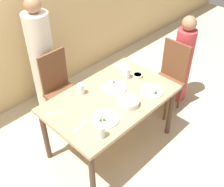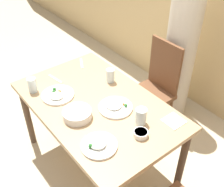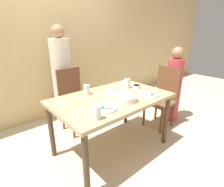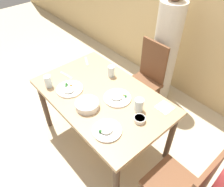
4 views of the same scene
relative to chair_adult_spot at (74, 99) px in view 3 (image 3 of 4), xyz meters
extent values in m
plane|color=beige|center=(0.09, -0.79, -0.50)|extent=(10.00, 10.00, 0.00)
cube|color=tan|center=(0.09, 0.70, 0.85)|extent=(10.00, 0.06, 2.70)
cube|color=tan|center=(0.09, -0.79, 0.22)|extent=(1.40, 0.88, 0.04)
cylinder|color=#4C3828|center=(-0.55, -1.16, -0.15)|extent=(0.06, 0.06, 0.70)
cylinder|color=#4C3828|center=(0.73, -1.16, -0.15)|extent=(0.06, 0.06, 0.70)
cylinder|color=#4C3828|center=(-0.55, -0.41, -0.15)|extent=(0.06, 0.06, 0.70)
cylinder|color=#4C3828|center=(0.73, -0.41, -0.15)|extent=(0.06, 0.06, 0.70)
cube|color=brown|center=(0.00, -0.08, -0.09)|extent=(0.40, 0.40, 0.04)
cube|color=brown|center=(0.00, 0.11, 0.20)|extent=(0.38, 0.03, 0.53)
cylinder|color=brown|center=(-0.17, -0.24, -0.30)|extent=(0.04, 0.04, 0.40)
cylinder|color=brown|center=(0.16, -0.24, -0.30)|extent=(0.04, 0.04, 0.40)
cylinder|color=brown|center=(-0.17, 0.09, -0.30)|extent=(0.04, 0.04, 0.40)
cylinder|color=brown|center=(0.16, 0.09, -0.30)|extent=(0.04, 0.04, 0.40)
cube|color=brown|center=(1.06, -0.83, -0.09)|extent=(0.40, 0.40, 0.04)
cube|color=brown|center=(1.25, -0.83, 0.20)|extent=(0.03, 0.38, 0.53)
cylinder|color=brown|center=(0.90, -0.67, -0.30)|extent=(0.04, 0.04, 0.40)
cylinder|color=brown|center=(0.90, -1.00, -0.30)|extent=(0.04, 0.04, 0.40)
cylinder|color=brown|center=(1.23, -0.67, -0.30)|extent=(0.04, 0.04, 0.40)
cylinder|color=brown|center=(1.23, -1.00, -0.30)|extent=(0.04, 0.04, 0.40)
cylinder|color=beige|center=(0.00, 0.32, 0.19)|extent=(0.31, 0.31, 1.38)
sphere|color=#9E7051|center=(0.00, 0.32, 0.97)|extent=(0.20, 0.20, 0.20)
cylinder|color=#C63D42|center=(1.43, -0.83, 0.03)|extent=(0.25, 0.25, 1.06)
sphere|color=#9E7051|center=(1.43, -0.83, 0.65)|extent=(0.19, 0.19, 0.19)
cylinder|color=silver|center=(0.14, -1.00, 0.27)|extent=(0.22, 0.22, 0.06)
cylinder|color=#BC5123|center=(0.14, -1.00, 0.30)|extent=(0.19, 0.19, 0.01)
cylinder|color=white|center=(0.47, -1.04, 0.25)|extent=(0.25, 0.25, 0.02)
ellipsoid|color=white|center=(0.47, -1.05, 0.27)|extent=(0.12, 0.12, 0.03)
sphere|color=#2D702D|center=(0.46, -1.10, 0.27)|extent=(0.03, 0.03, 0.03)
cone|color=orange|center=(0.41, -1.05, 0.27)|extent=(0.02, 0.02, 0.03)
cylinder|color=white|center=(0.23, -0.71, 0.25)|extent=(0.27, 0.27, 0.02)
ellipsoid|color=white|center=(0.22, -0.71, 0.27)|extent=(0.12, 0.12, 0.02)
sphere|color=#2D702D|center=(0.28, -0.65, 0.27)|extent=(0.03, 0.03, 0.03)
cone|color=orange|center=(0.26, -0.64, 0.27)|extent=(0.02, 0.02, 0.03)
cone|color=orange|center=(0.27, -0.72, 0.27)|extent=(0.01, 0.01, 0.03)
cylinder|color=white|center=(-0.19, -0.98, 0.25)|extent=(0.27, 0.27, 0.02)
ellipsoid|color=white|center=(-0.16, -1.01, 0.27)|extent=(0.11, 0.11, 0.03)
sphere|color=#2D702D|center=(-0.22, -1.00, 0.27)|extent=(0.03, 0.03, 0.03)
cone|color=orange|center=(-0.19, -0.95, 0.27)|extent=(0.02, 0.02, 0.03)
sphere|color=#2D702D|center=(-0.25, -0.98, 0.27)|extent=(0.03, 0.03, 0.03)
cone|color=orange|center=(-0.21, -0.96, 0.27)|extent=(0.02, 0.02, 0.02)
cylinder|color=white|center=(0.57, -0.75, 0.26)|extent=(0.10, 0.10, 0.04)
cylinder|color=white|center=(0.57, -0.75, 0.28)|extent=(0.09, 0.09, 0.01)
cylinder|color=silver|center=(-0.08, -0.51, 0.30)|extent=(0.07, 0.07, 0.12)
cylinder|color=silver|center=(0.48, -0.66, 0.30)|extent=(0.08, 0.08, 0.13)
cylinder|color=silver|center=(-0.37, -1.11, 0.30)|extent=(0.07, 0.07, 0.13)
cube|color=white|center=(0.62, -0.46, 0.24)|extent=(0.14, 0.14, 0.01)
cube|color=silver|center=(-0.41, -0.88, 0.24)|extent=(0.18, 0.05, 0.01)
cube|color=silver|center=(-0.49, -0.55, 0.24)|extent=(0.17, 0.10, 0.01)
camera|label=1|loc=(-1.55, -2.40, 2.13)|focal=45.00mm
camera|label=2|loc=(1.53, -1.76, 1.68)|focal=45.00mm
camera|label=3|loc=(-1.19, -2.26, 0.99)|focal=28.00mm
camera|label=4|loc=(1.36, -1.77, 1.70)|focal=35.00mm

